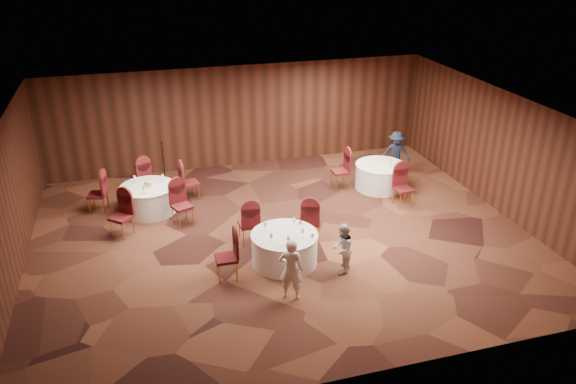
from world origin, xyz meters
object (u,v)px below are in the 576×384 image
object	(u,v)px
table_main	(284,248)
man_c	(396,153)
table_left	(149,199)
mic_stand	(165,177)
woman_b	(342,249)
table_right	(380,176)
woman_a	(291,269)

from	to	relation	value
table_main	man_c	size ratio (longest dim) A/B	1.11
table_left	man_c	size ratio (longest dim) A/B	1.07
mic_stand	woman_b	xyz separation A→B (m)	(3.37, -5.48, 0.16)
table_left	table_main	bearing A→B (deg)	-51.38
table_main	woman_b	world-z (taller)	woman_b
mic_stand	man_c	xyz separation A→B (m)	(6.97, -0.71, 0.26)
table_main	table_right	size ratio (longest dim) A/B	1.05
man_c	woman_a	bearing A→B (deg)	-106.30
man_c	table_main	bearing A→B (deg)	-113.07
table_left	mic_stand	xyz separation A→B (m)	(0.54, 1.25, 0.05)
table_main	table_right	distance (m)	4.96
table_left	mic_stand	bearing A→B (deg)	66.60
woman_b	table_left	bearing A→B (deg)	-105.72
table_main	woman_b	bearing A→B (deg)	-33.00
table_main	table_left	size ratio (longest dim) A/B	1.04
table_left	table_right	size ratio (longest dim) A/B	1.01
mic_stand	woman_b	size ratio (longest dim) A/B	1.27
table_right	mic_stand	distance (m)	6.26
table_right	woman_a	xyz separation A→B (m)	(-4.04, -4.52, 0.31)
table_right	man_c	distance (m)	1.29
table_left	table_right	world-z (taller)	same
table_left	table_right	xyz separation A→B (m)	(6.60, -0.32, 0.00)
mic_stand	table_left	bearing A→B (deg)	-113.40
table_main	table_left	bearing A→B (deg)	128.62
mic_stand	woman_b	distance (m)	6.43
table_right	woman_b	xyz separation A→B (m)	(-2.69, -3.91, 0.21)
woman_a	table_right	bearing A→B (deg)	-106.59
table_main	table_left	xyz separation A→B (m)	(-2.80, 3.50, -0.00)
table_left	man_c	xyz separation A→B (m)	(7.51, 0.54, 0.31)
mic_stand	man_c	bearing A→B (deg)	-5.85
table_left	man_c	world-z (taller)	man_c
woman_b	man_c	xyz separation A→B (m)	(3.60, 4.76, 0.09)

